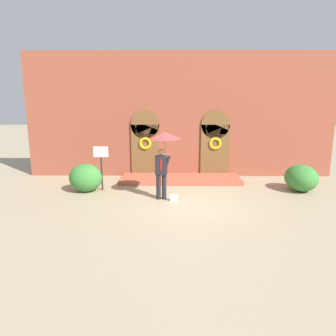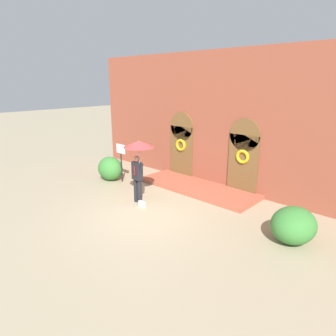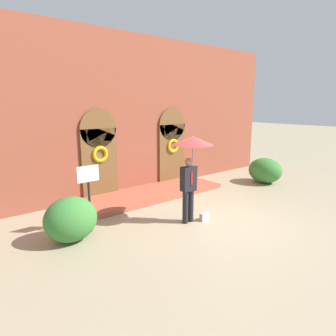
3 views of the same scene
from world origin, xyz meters
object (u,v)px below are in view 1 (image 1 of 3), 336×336
at_px(handbag, 174,198).
at_px(shrub_left, 86,178).
at_px(shrub_right, 301,178).
at_px(sign_post, 101,161).
at_px(person_with_umbrella, 164,146).

xyz_separation_m(handbag, shrub_left, (-3.37, 1.11, 0.43)).
height_order(handbag, shrub_right, shrub_right).
height_order(sign_post, shrub_left, sign_post).
bearing_deg(sign_post, person_with_umbrella, -24.26).
distance_m(person_with_umbrella, sign_post, 2.79).
bearing_deg(person_with_umbrella, shrub_left, 163.35).
relative_size(sign_post, shrub_right, 1.24).
xyz_separation_m(handbag, sign_post, (-2.79, 1.30, 1.05)).
bearing_deg(sign_post, shrub_right, -0.15).
relative_size(person_with_umbrella, sign_post, 1.37).
bearing_deg(person_with_umbrella, sign_post, 155.74).
xyz_separation_m(sign_post, shrub_left, (-0.58, -0.20, -0.62)).
bearing_deg(handbag, shrub_right, 13.25).
height_order(handbag, sign_post, sign_post).
bearing_deg(sign_post, handbag, -25.02).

